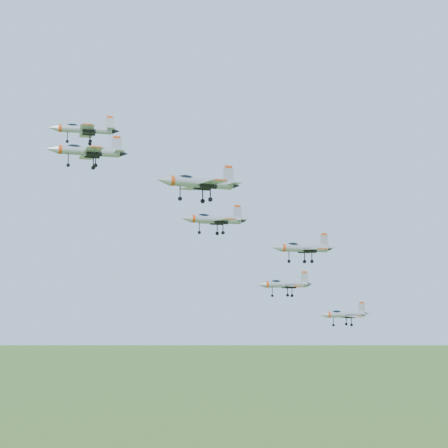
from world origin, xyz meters
TOP-DOWN VIEW (x-y plane):
  - jet_lead at (-12.39, 11.60)m, footprint 12.64×10.78m
  - jet_left_high at (-14.39, 3.91)m, footprint 13.86×11.66m
  - jet_right_high at (-6.14, -19.90)m, footprint 13.37×11.04m
  - jet_left_low at (9.14, 1.35)m, footprint 13.54×11.23m
  - jet_right_low at (15.78, -16.02)m, footprint 12.08×10.03m
  - jet_trail at (24.99, 0.94)m, footprint 11.80×9.97m
  - jet_extra at (48.21, 9.35)m, footprint 12.60×10.63m

SIDE VIEW (x-z plane):
  - jet_extra at x=48.21m, z-range 107.26..110.65m
  - jet_trail at x=24.99m, z-range 114.51..117.69m
  - jet_right_low at x=15.78m, z-range 120.85..124.08m
  - jet_left_low at x=9.14m, z-range 126.34..129.96m
  - jet_right_high at x=-6.14m, z-range 129.44..133.02m
  - jet_left_high at x=-14.39m, z-range 137.00..140.72m
  - jet_lead at x=-12.39m, z-range 142.63..146.08m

